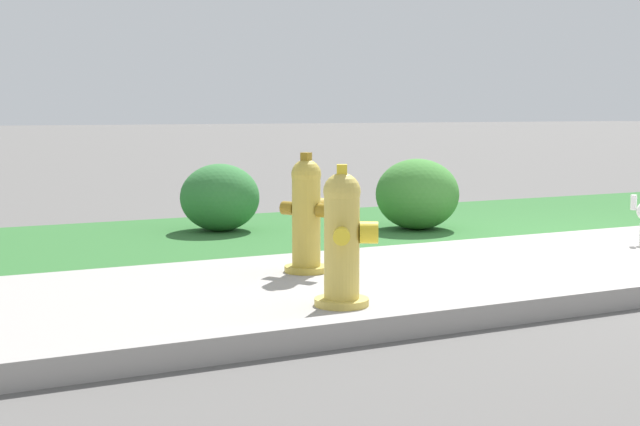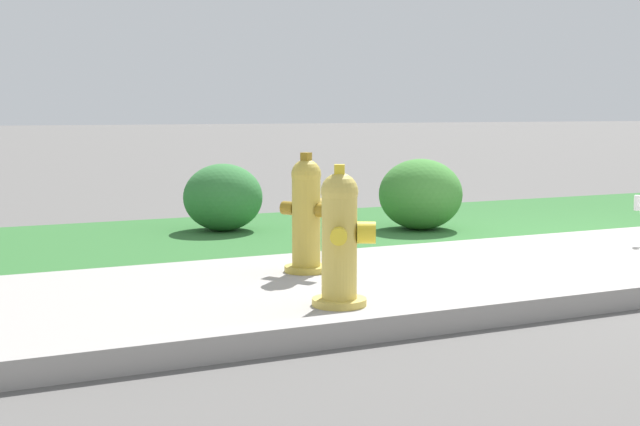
% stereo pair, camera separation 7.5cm
% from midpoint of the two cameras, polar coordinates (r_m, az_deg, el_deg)
% --- Properties ---
extents(grass_verge, '(18.00, 2.55, 0.01)m').
position_cam_midpoint_polar(grass_verge, '(8.92, 9.07, -0.35)').
color(grass_verge, '#2D662D').
rests_on(grass_verge, ground).
extents(fire_hydrant_across_street, '(0.34, 0.36, 0.80)m').
position_cam_midpoint_polar(fire_hydrant_across_street, '(5.85, -0.49, -0.14)').
color(fire_hydrant_across_street, gold).
rests_on(fire_hydrant_across_street, ground).
extents(fire_hydrant_by_grass_verge, '(0.35, 0.37, 0.78)m').
position_cam_midpoint_polar(fire_hydrant_by_grass_verge, '(4.83, 1.76, -1.67)').
color(fire_hydrant_by_grass_verge, gold).
rests_on(fire_hydrant_by_grass_verge, ground).
extents(shrub_bush_mid_verge, '(0.75, 0.75, 0.64)m').
position_cam_midpoint_polar(shrub_bush_mid_verge, '(8.06, 6.72, 1.20)').
color(shrub_bush_mid_verge, '#3D7F33').
rests_on(shrub_bush_mid_verge, ground).
extents(shrub_bush_near_lamp, '(0.71, 0.71, 0.60)m').
position_cam_midpoint_polar(shrub_bush_near_lamp, '(7.97, -5.96, 1.00)').
color(shrub_bush_near_lamp, '#337538').
rests_on(shrub_bush_near_lamp, ground).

